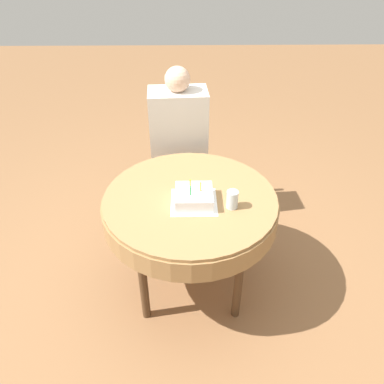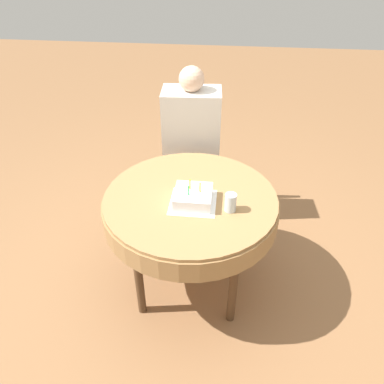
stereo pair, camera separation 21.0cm
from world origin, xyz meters
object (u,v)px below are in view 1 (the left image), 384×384
(person, at_px, (179,134))
(drinking_glass, at_px, (232,199))
(chair, at_px, (179,154))
(birthday_cake, at_px, (194,197))

(person, relative_size, drinking_glass, 11.77)
(drinking_glass, bearing_deg, chair, 108.52)
(birthday_cake, distance_m, drinking_glass, 0.21)
(chair, height_order, person, person)
(chair, distance_m, person, 0.23)
(birthday_cake, bearing_deg, person, 96.91)
(person, height_order, drinking_glass, person)
(person, relative_size, birthday_cake, 5.91)
(person, distance_m, birthday_cake, 0.79)
(chair, relative_size, birthday_cake, 4.70)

